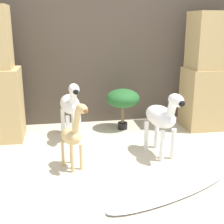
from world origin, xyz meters
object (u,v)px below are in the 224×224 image
(zebra_left, at_px, (71,104))
(potted_palm_front, at_px, (123,99))
(zebra_right, at_px, (162,117))
(giraffe_figurine, at_px, (73,134))
(surfboard, at_px, (171,190))

(zebra_left, bearing_deg, potted_palm_front, 19.01)
(zebra_right, xyz_separation_m, zebra_left, (-0.84, 0.61, 0.00))
(zebra_right, distance_m, zebra_left, 1.04)
(giraffe_figurine, bearing_deg, surfboard, -36.54)
(giraffe_figurine, distance_m, surfboard, 0.94)
(giraffe_figurine, relative_size, surfboard, 0.53)
(zebra_left, distance_m, surfboard, 1.51)
(zebra_left, bearing_deg, surfboard, -61.59)
(zebra_left, distance_m, giraffe_figurine, 0.76)
(giraffe_figurine, relative_size, potted_palm_front, 1.28)
(zebra_right, bearing_deg, potted_palm_front, 104.27)
(zebra_left, bearing_deg, zebra_right, -36.25)
(zebra_right, xyz_separation_m, potted_palm_front, (-0.21, 0.83, -0.02))
(zebra_right, height_order, potted_palm_front, zebra_right)
(giraffe_figurine, xyz_separation_m, potted_palm_front, (0.64, 0.98, 0.04))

